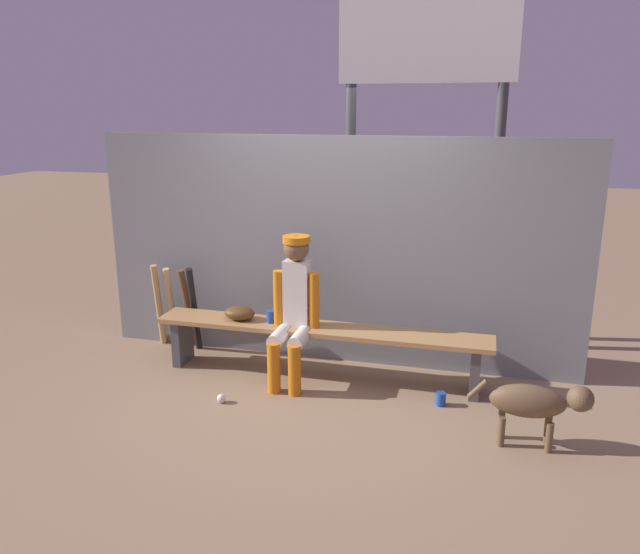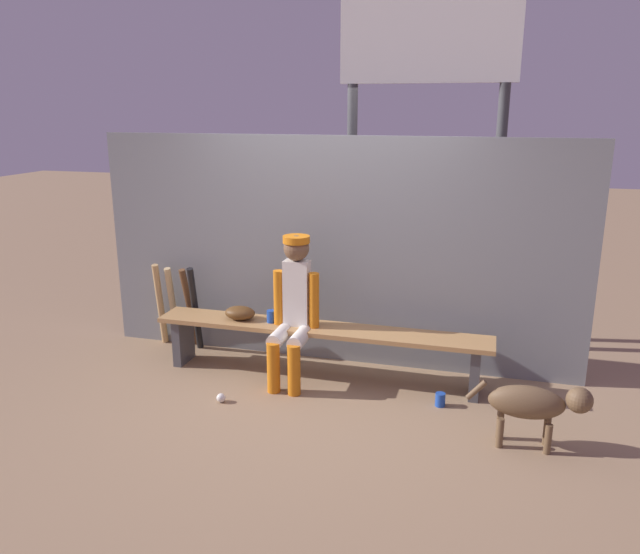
{
  "view_description": "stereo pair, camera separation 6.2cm",
  "coord_description": "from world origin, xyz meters",
  "px_view_note": "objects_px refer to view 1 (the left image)",
  "views": [
    {
      "loc": [
        1.31,
        -4.91,
        2.33
      ],
      "look_at": [
        0.0,
        0.0,
        0.93
      ],
      "focal_mm": 34.83,
      "sensor_mm": 36.0,
      "label": 1
    },
    {
      "loc": [
        1.37,
        -4.9,
        2.33
      ],
      "look_at": [
        0.0,
        0.0,
        0.93
      ],
      "focal_mm": 34.83,
      "sensor_mm": 36.0,
      "label": 2
    }
  ],
  "objects_px": {
    "bat_aluminum_black": "(194,310)",
    "dugout_bench": "(320,337)",
    "player_seated": "(293,305)",
    "bat_wood_tan": "(159,305)",
    "baseball": "(222,398)",
    "bat_wood_dark": "(189,308)",
    "cup_on_ground": "(441,399)",
    "baseball_glove": "(240,313)",
    "bat_wood_natural": "(172,307)",
    "scoreboard": "(432,88)",
    "dog": "(536,402)",
    "cup_on_bench": "(271,316)"
  },
  "relations": [
    {
      "from": "bat_aluminum_black",
      "to": "cup_on_ground",
      "type": "distance_m",
      "value": 2.49
    },
    {
      "from": "baseball_glove",
      "to": "cup_on_ground",
      "type": "height_order",
      "value": "baseball_glove"
    },
    {
      "from": "bat_aluminum_black",
      "to": "dugout_bench",
      "type": "bearing_deg",
      "value": -11.3
    },
    {
      "from": "cup_on_ground",
      "to": "baseball_glove",
      "type": "bearing_deg",
      "value": 171.66
    },
    {
      "from": "dugout_bench",
      "to": "bat_wood_dark",
      "type": "relative_size",
      "value": 3.54
    },
    {
      "from": "baseball_glove",
      "to": "dog",
      "type": "height_order",
      "value": "baseball_glove"
    },
    {
      "from": "bat_aluminum_black",
      "to": "dog",
      "type": "relative_size",
      "value": 1.04
    },
    {
      "from": "bat_wood_natural",
      "to": "scoreboard",
      "type": "bearing_deg",
      "value": 18.87
    },
    {
      "from": "cup_on_ground",
      "to": "bat_wood_natural",
      "type": "bearing_deg",
      "value": 167.0
    },
    {
      "from": "dugout_bench",
      "to": "bat_aluminum_black",
      "type": "bearing_deg",
      "value": 168.7
    },
    {
      "from": "dog",
      "to": "dugout_bench",
      "type": "bearing_deg",
      "value": 157.47
    },
    {
      "from": "cup_on_ground",
      "to": "cup_on_bench",
      "type": "xyz_separation_m",
      "value": [
        -1.53,
        0.27,
        0.48
      ]
    },
    {
      "from": "dugout_bench",
      "to": "player_seated",
      "type": "distance_m",
      "value": 0.39
    },
    {
      "from": "bat_wood_natural",
      "to": "bat_wood_tan",
      "type": "distance_m",
      "value": 0.13
    },
    {
      "from": "bat_wood_natural",
      "to": "cup_on_bench",
      "type": "xyz_separation_m",
      "value": [
        1.17,
        -0.35,
        0.12
      ]
    },
    {
      "from": "baseball_glove",
      "to": "bat_wood_dark",
      "type": "relative_size",
      "value": 0.33
    },
    {
      "from": "bat_aluminum_black",
      "to": "player_seated",
      "type": "bearing_deg",
      "value": -18.4
    },
    {
      "from": "bat_wood_tan",
      "to": "dog",
      "type": "height_order",
      "value": "bat_wood_tan"
    },
    {
      "from": "dugout_bench",
      "to": "bat_wood_dark",
      "type": "distance_m",
      "value": 1.48
    },
    {
      "from": "bat_wood_natural",
      "to": "cup_on_ground",
      "type": "relative_size",
      "value": 7.54
    },
    {
      "from": "bat_wood_tan",
      "to": "scoreboard",
      "type": "bearing_deg",
      "value": 18.41
    },
    {
      "from": "player_seated",
      "to": "cup_on_bench",
      "type": "relative_size",
      "value": 11.59
    },
    {
      "from": "bat_wood_natural",
      "to": "scoreboard",
      "type": "xyz_separation_m",
      "value": [
        2.38,
        0.81,
        2.07
      ]
    },
    {
      "from": "bat_wood_dark",
      "to": "cup_on_ground",
      "type": "xyz_separation_m",
      "value": [
        2.51,
        -0.62,
        -0.36
      ]
    },
    {
      "from": "bat_wood_natural",
      "to": "dog",
      "type": "xyz_separation_m",
      "value": [
        3.37,
        -1.08,
        -0.08
      ]
    },
    {
      "from": "dugout_bench",
      "to": "bat_wood_tan",
      "type": "xyz_separation_m",
      "value": [
        -1.74,
        0.33,
        0.05
      ]
    },
    {
      "from": "baseball_glove",
      "to": "scoreboard",
      "type": "bearing_deg",
      "value": 37.71
    },
    {
      "from": "bat_wood_natural",
      "to": "scoreboard",
      "type": "height_order",
      "value": "scoreboard"
    },
    {
      "from": "dugout_bench",
      "to": "bat_wood_natural",
      "type": "relative_size",
      "value": 3.57
    },
    {
      "from": "dugout_bench",
      "to": "cup_on_bench",
      "type": "height_order",
      "value": "cup_on_bench"
    },
    {
      "from": "bat_aluminum_black",
      "to": "bat_wood_tan",
      "type": "bearing_deg",
      "value": 170.66
    },
    {
      "from": "dugout_bench",
      "to": "bat_aluminum_black",
      "type": "height_order",
      "value": "bat_aluminum_black"
    },
    {
      "from": "bat_aluminum_black",
      "to": "bat_wood_natural",
      "type": "height_order",
      "value": "bat_aluminum_black"
    },
    {
      "from": "scoreboard",
      "to": "baseball_glove",
      "type": "bearing_deg",
      "value": -142.29
    },
    {
      "from": "bat_aluminum_black",
      "to": "dog",
      "type": "xyz_separation_m",
      "value": [
        3.08,
        -0.99,
        -0.1
      ]
    },
    {
      "from": "bat_aluminum_black",
      "to": "cup_on_ground",
      "type": "height_order",
      "value": "bat_aluminum_black"
    },
    {
      "from": "dugout_bench",
      "to": "player_seated",
      "type": "xyz_separation_m",
      "value": [
        -0.21,
        -0.11,
        0.31
      ]
    },
    {
      "from": "player_seated",
      "to": "bat_aluminum_black",
      "type": "height_order",
      "value": "player_seated"
    },
    {
      "from": "baseball_glove",
      "to": "cup_on_bench",
      "type": "height_order",
      "value": "baseball_glove"
    },
    {
      "from": "bat_wood_natural",
      "to": "cup_on_ground",
      "type": "distance_m",
      "value": 2.79
    },
    {
      "from": "bat_wood_dark",
      "to": "cup_on_bench",
      "type": "bearing_deg",
      "value": -19.89
    },
    {
      "from": "bat_aluminum_black",
      "to": "dog",
      "type": "distance_m",
      "value": 3.24
    },
    {
      "from": "player_seated",
      "to": "bat_wood_natural",
      "type": "distance_m",
      "value": 1.51
    },
    {
      "from": "player_seated",
      "to": "bat_wood_natural",
      "type": "xyz_separation_m",
      "value": [
        -1.41,
        0.46,
        -0.28
      ]
    },
    {
      "from": "bat_wood_dark",
      "to": "scoreboard",
      "type": "distance_m",
      "value": 3.13
    },
    {
      "from": "baseball",
      "to": "cup_on_ground",
      "type": "distance_m",
      "value": 1.77
    },
    {
      "from": "bat_wood_tan",
      "to": "baseball",
      "type": "distance_m",
      "value": 1.54
    },
    {
      "from": "bat_wood_dark",
      "to": "baseball",
      "type": "bearing_deg",
      "value": -52.88
    },
    {
      "from": "bat_wood_tan",
      "to": "baseball",
      "type": "xyz_separation_m",
      "value": [
        1.1,
        -1.01,
        -0.39
      ]
    },
    {
      "from": "bat_wood_tan",
      "to": "cup_on_ground",
      "type": "height_order",
      "value": "bat_wood_tan"
    }
  ]
}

